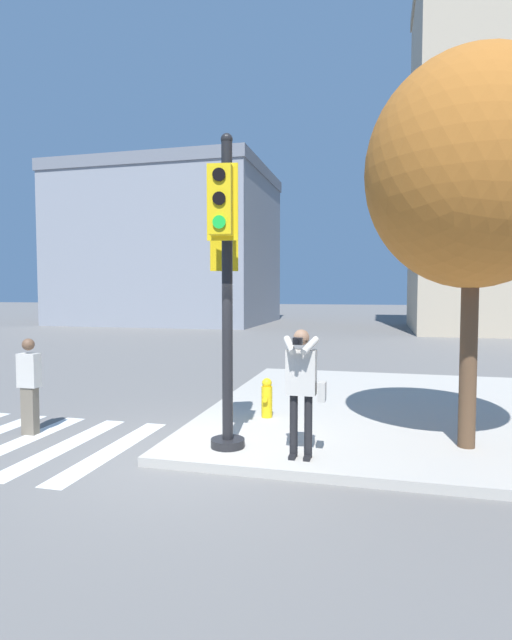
{
  "coord_description": "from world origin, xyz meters",
  "views": [
    {
      "loc": [
        2.66,
        -6.57,
        2.4
      ],
      "look_at": [
        1.04,
        -0.03,
        2.0
      ],
      "focal_mm": 28.0,
      "sensor_mm": 36.0,
      "label": 1
    }
  ],
  "objects_px": {
    "pedestrian_distant": "(29,384)",
    "fire_hydrant": "(267,398)",
    "person_photographer": "(302,381)",
    "street_tree": "(473,172)",
    "traffic_signal_pole": "(225,267)"
  },
  "relations": [
    {
      "from": "traffic_signal_pole",
      "to": "street_tree",
      "type": "relative_size",
      "value": 0.8
    },
    {
      "from": "person_photographer",
      "to": "pedestrian_distant",
      "type": "xyz_separation_m",
      "value": [
        -4.64,
        0.44,
        -0.33
      ]
    },
    {
      "from": "traffic_signal_pole",
      "to": "person_photographer",
      "type": "bearing_deg",
      "value": -8.72
    },
    {
      "from": "person_photographer",
      "to": "pedestrian_distant",
      "type": "relative_size",
      "value": 1.09
    },
    {
      "from": "pedestrian_distant",
      "to": "street_tree",
      "type": "bearing_deg",
      "value": 4.85
    },
    {
      "from": "street_tree",
      "to": "fire_hydrant",
      "type": "bearing_deg",
      "value": 163.24
    },
    {
      "from": "traffic_signal_pole",
      "to": "fire_hydrant",
      "type": "relative_size",
      "value": 6.32
    },
    {
      "from": "person_photographer",
      "to": "fire_hydrant",
      "type": "bearing_deg",
      "value": 115.2
    },
    {
      "from": "person_photographer",
      "to": "fire_hydrant",
      "type": "relative_size",
      "value": 2.47
    },
    {
      "from": "street_tree",
      "to": "person_photographer",
      "type": "bearing_deg",
      "value": -155.55
    },
    {
      "from": "fire_hydrant",
      "to": "person_photographer",
      "type": "bearing_deg",
      "value": -64.8
    },
    {
      "from": "pedestrian_distant",
      "to": "fire_hydrant",
      "type": "bearing_deg",
      "value": 22.64
    },
    {
      "from": "person_photographer",
      "to": "fire_hydrant",
      "type": "xyz_separation_m",
      "value": [
        -0.93,
        1.98,
        -0.7
      ]
    },
    {
      "from": "pedestrian_distant",
      "to": "street_tree",
      "type": "xyz_separation_m",
      "value": [
        6.89,
        0.58,
        3.22
      ]
    },
    {
      "from": "pedestrian_distant",
      "to": "fire_hydrant",
      "type": "distance_m",
      "value": 4.03
    }
  ]
}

